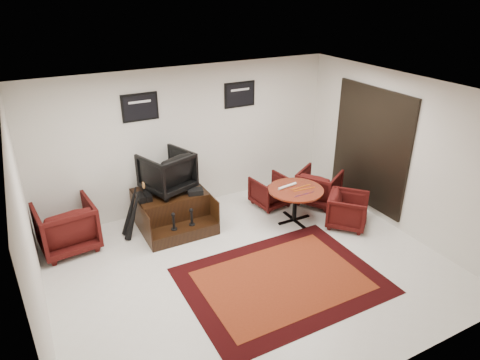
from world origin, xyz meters
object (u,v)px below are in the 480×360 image
Objects in this scene: shine_chair at (167,170)px; table_chair_back at (270,190)px; shine_podium at (172,210)px; armchair_side at (66,224)px; table_chair_corner at (348,209)px; table_chair_window at (319,185)px; meeting_table at (296,193)px.

shine_chair is 2.18m from table_chair_back.
armchair_side reaches higher than shine_podium.
table_chair_corner is at bearing 154.76° from armchair_side.
armchair_side reaches higher than table_chair_window.
table_chair_back reaches higher than meeting_table.
shine_podium is 1.26× the size of meeting_table.
shine_podium is 1.40× the size of armchair_side.
table_chair_corner is at bearing -28.74° from shine_podium.
armchair_side is at bearing -17.63° from shine_chair.
table_chair_window reaches higher than table_chair_corner.
shine_podium is at bearing 70.41° from shine_chair.
armchair_side reaches higher than table_chair_corner.
meeting_table is at bearing -24.62° from shine_podium.
shine_podium is at bearing 108.46° from table_chair_corner.
table_chair_corner reaches higher than table_chair_back.
armchair_side is 3.87m from table_chair_back.
table_chair_window is 1.00m from table_chair_corner.
armchair_side is 4.07m from meeting_table.
table_chair_window is (2.96, -0.71, -0.67)m from shine_chair.
table_chair_corner is (0.77, -0.61, -0.23)m from meeting_table.
shine_chair is 0.89× the size of armchair_side.
shine_chair is 1.22× the size of table_chair_back.
table_chair_corner reaches higher than shine_podium.
shine_chair reaches higher than table_chair_corner.
shine_podium is 2.03m from table_chair_back.
table_chair_back is (2.02, -0.34, -0.72)m from shine_chair.
table_chair_window reaches higher than shine_podium.
meeting_table is 0.96m from table_chair_window.
shine_chair is 2.42m from meeting_table.
meeting_table is (2.10, -1.10, -0.48)m from shine_chair.
shine_chair reaches higher than table_chair_back.
table_chair_window is at bearing 146.88° from shine_chair.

